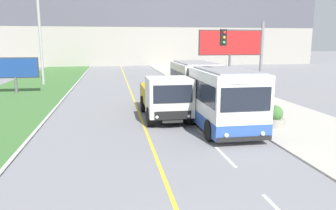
# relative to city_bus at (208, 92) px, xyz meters

# --- Properties ---
(apartment_block_background) EXTENTS (80.00, 8.04, 21.27)m
(apartment_block_background) POSITION_rel_city_bus_xyz_m (-3.96, 49.51, 9.01)
(apartment_block_background) COLOR gray
(apartment_block_background) RESTS_ON ground_plane
(city_bus) EXTENTS (2.71, 11.47, 3.19)m
(city_bus) POSITION_rel_city_bus_xyz_m (0.00, 0.00, 0.00)
(city_bus) COLOR white
(city_bus) RESTS_ON ground_plane
(dump_truck) EXTENTS (2.52, 6.75, 2.61)m
(dump_truck) POSITION_rel_city_bus_xyz_m (-2.53, -0.18, -0.32)
(dump_truck) COLOR black
(dump_truck) RESTS_ON ground_plane
(utility_pole_far) EXTENTS (1.80, 0.28, 10.39)m
(utility_pole_far) POSITION_rel_city_bus_xyz_m (-13.02, 18.58, 3.63)
(utility_pole_far) COLOR #9E9E99
(utility_pole_far) RESTS_ON ground_plane
(traffic_light_mast) EXTENTS (2.28, 0.32, 5.54)m
(traffic_light_mast) POSITION_rel_city_bus_xyz_m (1.28, -2.78, 1.92)
(traffic_light_mast) COLOR slate
(traffic_light_mast) RESTS_ON ground_plane
(billboard_large) EXTENTS (6.37, 0.24, 5.70)m
(billboard_large) POSITION_rel_city_bus_xyz_m (5.91, 12.52, 2.70)
(billboard_large) COLOR #59595B
(billboard_large) RESTS_ON ground_plane
(billboard_small) EXTENTS (4.06, 0.24, 3.21)m
(billboard_small) POSITION_rel_city_bus_xyz_m (-14.09, 12.20, 0.60)
(billboard_small) COLOR #59595B
(billboard_small) RESTS_ON ground_plane
(planter_round_near) EXTENTS (1.04, 1.04, 1.15)m
(planter_round_near) POSITION_rel_city_bus_xyz_m (2.85, -2.88, -1.04)
(planter_round_near) COLOR gray
(planter_round_near) RESTS_ON sidewalk_right
(planter_round_second) EXTENTS (1.01, 1.01, 1.10)m
(planter_round_second) POSITION_rel_city_bus_xyz_m (2.71, 1.84, -1.06)
(planter_round_second) COLOR gray
(planter_round_second) RESTS_ON sidewalk_right
(planter_round_third) EXTENTS (1.08, 1.08, 1.17)m
(planter_round_third) POSITION_rel_city_bus_xyz_m (2.81, 6.56, -1.03)
(planter_round_third) COLOR gray
(planter_round_third) RESTS_ON sidewalk_right
(planter_round_far) EXTENTS (1.06, 1.06, 1.15)m
(planter_round_far) POSITION_rel_city_bus_xyz_m (2.89, 11.28, -1.04)
(planter_round_far) COLOR gray
(planter_round_far) RESTS_ON sidewalk_right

